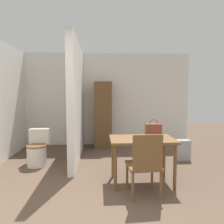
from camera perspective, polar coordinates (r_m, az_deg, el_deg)
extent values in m
cube|color=white|center=(6.05, -3.36, 3.31)|extent=(4.96, 0.12, 2.50)
cube|color=white|center=(4.84, -9.17, 2.79)|extent=(0.12, 2.36, 2.50)
cube|color=brown|center=(3.50, 7.86, -7.11)|extent=(1.01, 0.66, 0.04)
cylinder|color=brown|center=(3.28, 0.87, -14.46)|extent=(0.05, 0.05, 0.68)
cylinder|color=brown|center=(3.46, 16.13, -13.62)|extent=(0.05, 0.05, 0.68)
cylinder|color=brown|center=(3.79, 0.25, -11.73)|extent=(0.05, 0.05, 0.68)
cylinder|color=brown|center=(3.95, 13.46, -11.20)|extent=(0.05, 0.05, 0.68)
cube|color=brown|center=(3.19, 8.18, -13.72)|extent=(0.47, 0.47, 0.04)
cube|color=brown|center=(2.92, 9.33, -10.34)|extent=(0.40, 0.06, 0.47)
cylinder|color=brown|center=(3.40, 3.98, -16.35)|extent=(0.04, 0.04, 0.40)
cylinder|color=brown|center=(3.49, 10.43, -15.85)|extent=(0.04, 0.04, 0.40)
cylinder|color=brown|center=(3.05, 5.44, -18.95)|extent=(0.04, 0.04, 0.40)
cylinder|color=brown|center=(3.15, 12.65, -18.25)|extent=(0.04, 0.04, 0.40)
cylinder|color=silver|center=(4.61, -19.10, -10.85)|extent=(0.37, 0.37, 0.39)
cylinder|color=brown|center=(4.56, -19.17, -8.35)|extent=(0.39, 0.39, 0.02)
cube|color=silver|center=(4.77, -18.40, -5.99)|extent=(0.39, 0.18, 0.31)
cube|color=brown|center=(3.52, 10.77, -4.87)|extent=(0.24, 0.12, 0.22)
torus|color=brown|center=(3.50, 10.80, -3.06)|extent=(0.15, 0.01, 0.15)
cube|color=brown|center=(5.77, -2.40, -0.68)|extent=(0.45, 0.47, 1.72)
sphere|color=black|center=(5.51, -1.07, -0.05)|extent=(0.02, 0.02, 0.02)
cube|color=#9E9EA3|center=(4.98, 17.85, -9.38)|extent=(0.30, 0.21, 0.43)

